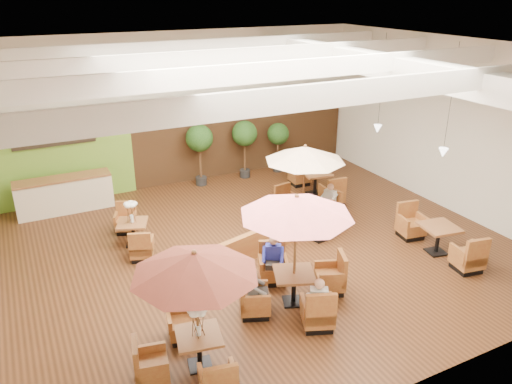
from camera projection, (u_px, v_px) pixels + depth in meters
room at (243, 113)px, 13.87m from camera, size 14.04×14.00×5.52m
service_counter at (65, 195)px, 16.31m from camera, size 3.00×0.75×1.18m
booth_divider at (265, 240)px, 13.77m from camera, size 5.61×1.64×0.80m
table_0 at (193, 286)px, 9.06m from camera, size 2.51×2.62×2.59m
table_1 at (296, 231)px, 11.04m from camera, size 2.90×2.90×2.77m
table_2 at (304, 171)px, 14.87m from camera, size 2.63×2.63×2.62m
table_3 at (133, 229)px, 14.19m from camera, size 1.05×2.58×1.50m
table_4 at (438, 240)px, 13.80m from camera, size 1.07×2.86×1.04m
table_5 at (315, 184)px, 17.71m from camera, size 1.01×2.83×1.05m
topiary_0 at (199, 141)px, 18.05m from camera, size 0.99×0.99×2.30m
topiary_1 at (245, 136)px, 18.82m from camera, size 0.96×0.96×2.23m
topiary_2 at (278, 136)px, 19.50m from camera, size 0.85×0.85×1.98m
diner_0 at (319, 298)px, 10.63m from camera, size 0.44×0.43×0.78m
diner_1 at (273, 255)px, 12.31m from camera, size 0.45×0.43×0.78m
diner_2 at (255, 286)px, 11.05m from camera, size 0.39×0.42×0.76m
diner_3 at (320, 215)px, 14.48m from camera, size 0.37×0.30×0.72m
diner_4 at (329, 198)px, 15.67m from camera, size 0.36×0.40×0.74m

